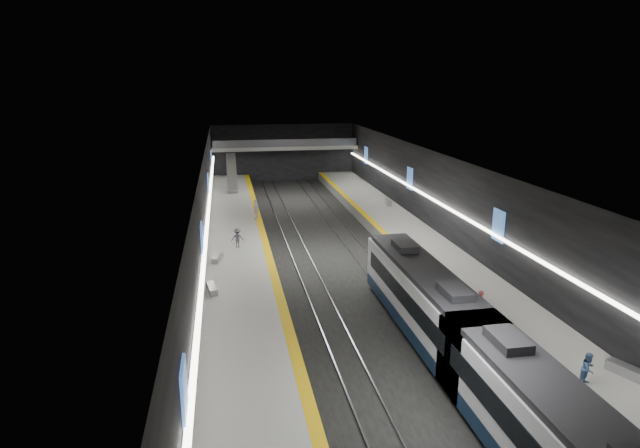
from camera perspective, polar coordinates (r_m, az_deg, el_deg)
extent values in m
plane|color=black|center=(43.69, 1.34, -3.72)|extent=(70.00, 70.00, 0.00)
cube|color=beige|center=(41.77, 1.41, 6.71)|extent=(20.00, 70.00, 0.04)
cube|color=black|center=(41.77, -12.19, 0.76)|extent=(0.04, 70.00, 8.00)
cube|color=black|center=(45.58, 13.80, 1.88)|extent=(0.04, 70.00, 8.00)
cube|color=black|center=(76.60, -3.91, 7.60)|extent=(20.00, 0.04, 8.00)
cube|color=slate|center=(42.73, -8.58, -3.63)|extent=(5.00, 70.00, 1.00)
cube|color=#979793|center=(42.57, -8.60, -2.98)|extent=(5.00, 70.00, 0.02)
cube|color=#E0AE0B|center=(42.67, -5.65, -2.82)|extent=(0.60, 70.00, 0.02)
cube|color=slate|center=(45.56, 10.64, -2.52)|extent=(5.00, 70.00, 1.00)
cube|color=#979793|center=(45.41, 10.67, -1.90)|extent=(5.00, 70.00, 0.02)
cube|color=#E0AE0B|center=(44.69, 8.03, -2.05)|extent=(0.60, 70.00, 0.02)
cube|color=gray|center=(43.17, -2.86, -3.89)|extent=(0.08, 70.00, 0.12)
cube|color=gray|center=(43.37, -0.97, -3.78)|extent=(0.08, 70.00, 0.12)
cube|color=gray|center=(44.04, 3.62, -3.50)|extent=(0.08, 70.00, 0.12)
cube|color=gray|center=(44.40, 5.43, -3.39)|extent=(0.08, 70.00, 0.12)
cube|color=white|center=(21.26, 24.17, -20.05)|extent=(2.65, 15.00, 2.50)
cube|color=black|center=(20.52, 24.61, -16.83)|extent=(2.44, 14.25, 0.30)
cube|color=black|center=(21.24, 24.18, -19.94)|extent=(2.69, 13.20, 1.00)
cube|color=#0F223A|center=(31.65, 11.02, -10.23)|extent=(2.65, 15.00, 0.80)
cube|color=white|center=(30.98, 11.18, -7.47)|extent=(2.65, 15.00, 2.50)
cube|color=black|center=(30.47, 11.31, -5.04)|extent=(2.44, 14.25, 0.30)
cube|color=black|center=(30.96, 11.18, -7.39)|extent=(2.69, 13.20, 1.00)
cube|color=black|center=(24.88, 17.57, -14.04)|extent=(1.85, 0.05, 1.20)
cube|color=#4476CD|center=(18.34, -14.26, -17.31)|extent=(0.10, 1.50, 2.20)
cube|color=#4476CD|center=(33.92, -12.47, -1.75)|extent=(0.10, 1.50, 2.20)
cube|color=#4476CD|center=(51.41, -11.83, 4.06)|extent=(0.10, 1.50, 2.20)
cube|color=#4476CD|center=(68.17, -11.52, 6.79)|extent=(0.10, 1.50, 2.20)
cube|color=#4476CD|center=(38.48, 18.49, -0.16)|extent=(0.10, 1.50, 2.20)
cube|color=#4476CD|center=(54.53, 9.55, 4.81)|extent=(0.10, 1.50, 2.20)
cube|color=#4476CD|center=(70.55, 4.92, 7.32)|extent=(0.10, 1.50, 2.20)
cube|color=white|center=(41.81, -11.90, 0.51)|extent=(0.25, 68.60, 0.12)
cube|color=white|center=(45.54, 13.55, 1.62)|extent=(0.25, 68.60, 0.12)
cube|color=gray|center=(74.50, -3.75, 8.16)|extent=(20.00, 3.00, 0.50)
cube|color=#47474C|center=(72.98, -3.63, 8.60)|extent=(19.60, 0.08, 1.00)
cube|color=#99999E|center=(67.42, -9.40, 5.42)|extent=(1.20, 7.50, 3.92)
cube|color=#99999E|center=(35.14, -11.47, -6.78)|extent=(0.80, 1.82, 0.43)
cube|color=#99999E|center=(40.83, -10.88, -3.60)|extent=(0.88, 1.74, 0.41)
cube|color=#99999E|center=(29.06, 30.10, -13.50)|extent=(1.32, 2.08, 0.50)
cube|color=#99999E|center=(58.19, 7.31, 2.26)|extent=(0.85, 1.93, 0.46)
imported|color=#C64A54|center=(32.00, 16.81, -8.21)|extent=(0.55, 0.69, 1.66)
imported|color=#466999|center=(27.31, 26.69, -13.66)|extent=(0.92, 0.85, 1.53)
imported|color=silver|center=(52.05, -6.85, 1.56)|extent=(0.86, 1.23, 1.93)
imported|color=#43434B|center=(43.54, -8.80, -1.50)|extent=(1.06, 0.67, 1.57)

